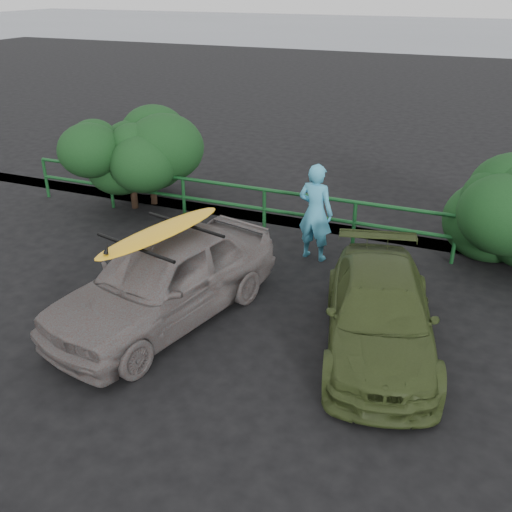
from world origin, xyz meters
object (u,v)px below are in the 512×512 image
at_px(man, 315,212).
at_px(surfboard, 161,232).
at_px(guardrail, 308,217).
at_px(sedan, 164,279).
at_px(olive_vehicle, 379,314).

xyz_separation_m(man, surfboard, (-1.57, -3.10, 0.58)).
bearing_deg(guardrail, sedan, -106.84).
relative_size(man, surfboard, 0.77).
height_order(olive_vehicle, surfboard, surfboard).
distance_m(guardrail, surfboard, 4.20).
bearing_deg(olive_vehicle, man, 111.44).
xyz_separation_m(guardrail, olive_vehicle, (2.20, -3.37, 0.05)).
bearing_deg(olive_vehicle, sedan, 175.16).
distance_m(sedan, surfboard, 0.83).
relative_size(guardrail, surfboard, 5.48).
xyz_separation_m(guardrail, surfboard, (-1.18, -3.90, 1.04)).
relative_size(sedan, olive_vehicle, 1.10).
distance_m(guardrail, sedan, 4.08).
height_order(sedan, olive_vehicle, sedan).
relative_size(guardrail, olive_vehicle, 3.58).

